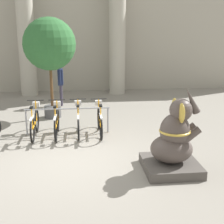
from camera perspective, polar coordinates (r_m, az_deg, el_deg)
ground_plane at (r=7.42m, az=-7.46°, el=-8.75°), size 60.00×60.00×0.00m
building_facade at (r=15.40m, az=-7.25°, el=15.00°), size 20.00×0.20×6.00m
column_left at (r=14.57m, az=-15.44°, el=13.11°), size 0.92×0.92×5.16m
column_right at (r=14.51m, az=0.98°, el=13.62°), size 0.92×0.92×5.16m
bike_rack at (r=9.08m, az=-8.14°, el=-0.53°), size 2.44×0.05×0.77m
bicycle_0 at (r=9.07m, az=-13.94°, el=-1.93°), size 0.48×1.64×0.97m
bicycle_1 at (r=9.01m, az=-10.08°, el=-1.84°), size 0.48×1.64×0.97m
bicycle_2 at (r=9.02m, az=-6.17°, el=-1.66°), size 0.48×1.64×0.97m
bicycle_3 at (r=9.00m, az=-2.26°, el=-1.62°), size 0.48×1.64×0.97m
elephant_statue at (r=6.78m, az=11.20°, el=-5.60°), size 1.17×1.17×1.85m
person_pedestrian at (r=12.45m, az=-9.39°, el=5.78°), size 0.23×0.47×1.70m
potted_tree at (r=10.61m, az=-11.37°, el=11.77°), size 1.73×1.73×3.35m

